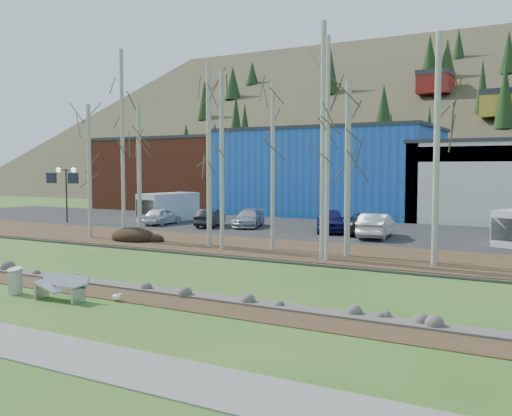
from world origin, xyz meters
The scene contains 32 objects.
ground centered at (0.00, 0.00, 0.00)m, with size 200.00×200.00×0.00m, color #2F5518.
dirt_strip centered at (0.00, 2.10, 0.01)m, with size 80.00×1.80×0.03m, color #382616.
near_bank_rocks centered at (0.00, 3.10, 0.00)m, with size 80.00×0.80×0.50m, color #47423D, non-canonical shape.
river centered at (0.00, 7.20, 0.00)m, with size 80.00×8.00×0.90m, color #151C31, non-canonical shape.
far_bank_rocks centered at (0.00, 11.30, 0.00)m, with size 80.00×0.80×0.46m, color #47423D, non-canonical shape.
far_bank centered at (0.00, 14.50, 0.07)m, with size 80.00×7.00×0.15m, color #382616.
parking_lot centered at (0.00, 25.00, 0.07)m, with size 80.00×14.00×0.14m, color black.
building_brick centered at (-24.00, 39.00, 3.91)m, with size 16.32×12.24×7.80m.
building_blue centered at (-6.00, 39.00, 4.16)m, with size 20.40×12.24×8.30m.
hillside centered at (0.00, 84.00, 17.50)m, with size 160.00×72.00×35.00m, color #35331F, non-canonical shape.
bench_damaged centered at (-0.30, 0.44, 0.44)m, with size 2.01×0.77×0.88m.
litter_bin centered at (-2.47, 0.30, 0.43)m, with size 0.50×0.50×0.87m, color #A4A6A9.
seagull centered at (1.47, 1.21, 0.16)m, with size 0.41×0.19×0.30m.
dirt_mound centered at (-8.27, 13.18, 0.44)m, with size 2.95×2.08×0.58m, color black.
birch_0 centered at (-11.65, 13.04, 4.30)m, with size 0.26×0.26×8.30m.
birch_1 centered at (-9.06, 13.24, 5.89)m, with size 0.23×0.23×11.47m.
birch_2 centered at (-8.27, 13.79, 4.26)m, with size 0.27×0.27×8.23m.
birch_3 centered at (-1.56, 12.63, 4.89)m, with size 0.23×0.23×9.49m.
birch_4 centered at (-2.93, 13.44, 5.23)m, with size 0.28×0.28×10.16m.
birch_5 centered at (0.80, 13.99, 4.59)m, with size 0.21×0.21×8.89m.
birch_6 centered at (4.73, 11.95, 5.40)m, with size 0.20×0.20×10.49m.
birch_7 centered at (4.35, 12.34, 5.80)m, with size 0.26×0.26×11.29m.
birch_8 centered at (5.10, 13.73, 4.47)m, with size 0.29×0.29×8.64m.
birch_9 centered at (9.51, 12.94, 5.31)m, with size 0.28×0.28×10.32m.
street_lamp centered at (-20.95, 19.67, 3.61)m, with size 1.61×0.82×4.42m.
car_0 centered at (-13.00, 21.87, 0.79)m, with size 1.54×3.82×1.30m, color white.
car_1 centered at (-8.82, 22.35, 0.79)m, with size 1.38×3.96×1.31m, color black.
car_2 centered at (-6.12, 23.48, 0.78)m, with size 1.79×4.40×1.28m, color #A3A5AC.
car_3 centered at (0.41, 23.33, 0.94)m, with size 1.88×4.67×1.59m, color navy.
car_4 centered at (4.13, 21.68, 0.91)m, with size 1.62×4.65×1.53m, color silver.
car_5 centered at (2.83, 23.27, 0.84)m, with size 2.32×5.03×1.40m, color #27282A.
van_grey centered at (-14.45, 24.34, 1.29)m, with size 2.79×5.48×2.30m.
Camera 1 is at (14.83, -13.09, 4.50)m, focal length 40.00 mm.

